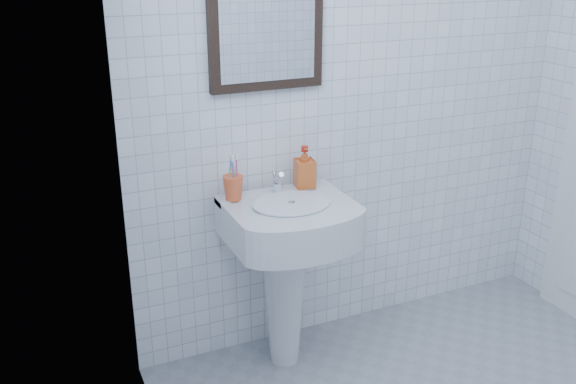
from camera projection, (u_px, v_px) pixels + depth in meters
name	position (u px, v px, depth m)	size (l,w,h in m)	color
wall_back	(359.00, 78.00, 2.90)	(2.20, 0.02, 2.50)	white
wall_left	(206.00, 207.00, 1.46)	(0.02, 2.40, 2.50)	white
washbasin	(286.00, 255.00, 2.79)	(0.53, 0.39, 0.82)	silver
faucet	(277.00, 183.00, 2.77)	(0.04, 0.09, 0.11)	silver
toothbrush_cup	(233.00, 188.00, 2.68)	(0.09, 0.09, 0.10)	#ED592C
soap_dispenser	(305.00, 167.00, 2.81)	(0.08, 0.09, 0.19)	#D34F14
wall_mirror	(266.00, 14.00, 2.60)	(0.50, 0.04, 0.62)	black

